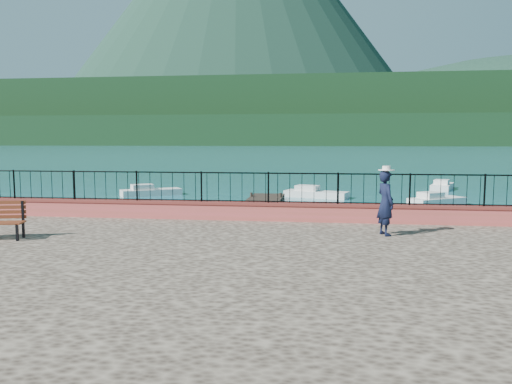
% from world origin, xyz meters
% --- Properties ---
extents(ground, '(2000.00, 2000.00, 0.00)m').
position_xyz_m(ground, '(0.00, 0.00, 0.00)').
color(ground, '#19596B').
rests_on(ground, ground).
extents(promenade, '(30.00, 20.00, 1.20)m').
position_xyz_m(promenade, '(0.00, -6.00, 0.60)').
color(promenade, '#332821').
rests_on(promenade, ground).
extents(parapet, '(28.00, 0.46, 0.58)m').
position_xyz_m(parapet, '(0.00, 3.70, 1.49)').
color(parapet, '#C2464D').
rests_on(parapet, promenade).
extents(railing, '(27.00, 0.05, 0.95)m').
position_xyz_m(railing, '(0.00, 3.70, 2.25)').
color(railing, black).
rests_on(railing, parapet).
extents(dock, '(2.00, 16.00, 0.30)m').
position_xyz_m(dock, '(-2.00, 12.00, 0.15)').
color(dock, '#2D231C').
rests_on(dock, ground).
extents(far_forest, '(900.00, 60.00, 18.00)m').
position_xyz_m(far_forest, '(0.00, 300.00, 9.00)').
color(far_forest, black).
rests_on(far_forest, ground).
extents(foothills, '(900.00, 120.00, 44.00)m').
position_xyz_m(foothills, '(0.00, 360.00, 22.00)').
color(foothills, black).
rests_on(foothills, ground).
extents(volcano, '(560.00, 560.00, 380.00)m').
position_xyz_m(volcano, '(-120.00, 700.00, 190.00)').
color(volcano, '#142D23').
rests_on(volcano, ground).
extents(person, '(0.64, 0.76, 1.77)m').
position_xyz_m(person, '(3.12, 1.66, 2.09)').
color(person, black).
rests_on(person, promenade).
extents(hat, '(0.44, 0.44, 0.12)m').
position_xyz_m(hat, '(3.12, 1.66, 3.03)').
color(hat, silver).
rests_on(hat, person).
extents(boat_0, '(3.95, 2.03, 0.80)m').
position_xyz_m(boat_0, '(-3.45, 10.39, 0.40)').
color(boat_0, white).
rests_on(boat_0, ground).
extents(boat_1, '(3.61, 1.41, 0.80)m').
position_xyz_m(boat_1, '(2.37, 9.55, 0.40)').
color(boat_1, silver).
rests_on(boat_1, ground).
extents(boat_2, '(3.61, 3.02, 0.80)m').
position_xyz_m(boat_2, '(8.06, 17.85, 0.40)').
color(boat_2, silver).
rests_on(boat_2, ground).
extents(boat_3, '(4.07, 3.26, 0.80)m').
position_xyz_m(boat_3, '(-10.16, 20.44, 0.40)').
color(boat_3, silver).
rests_on(boat_3, ground).
extents(boat_4, '(4.35, 2.56, 0.80)m').
position_xyz_m(boat_4, '(1.02, 20.68, 0.40)').
color(boat_4, silver).
rests_on(boat_4, ground).
extents(boat_5, '(2.50, 3.95, 0.80)m').
position_xyz_m(boat_5, '(10.53, 27.39, 0.40)').
color(boat_5, silver).
rests_on(boat_5, ground).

